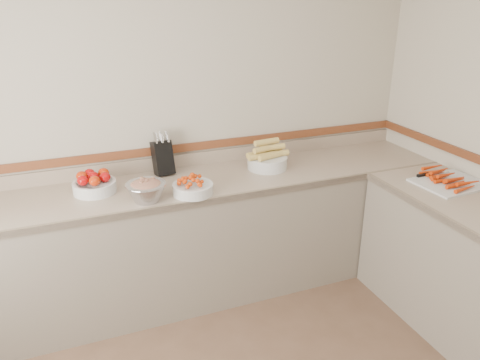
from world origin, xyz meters
name	(u,v)px	position (x,y,z in m)	size (l,w,h in m)	color
back_wall	(161,116)	(0.00, 2.00, 1.30)	(4.00, 4.00, 0.00)	#B3A893
counter_back	(179,241)	(0.00, 1.68, 0.45)	(4.00, 0.65, 1.08)	gray
knife_block	(163,157)	(-0.03, 1.90, 1.03)	(0.15, 0.18, 0.32)	black
tomato_bowl	(94,184)	(-0.53, 1.74, 0.96)	(0.28, 0.28, 0.14)	silver
cherry_tomato_bowl	(193,187)	(0.07, 1.47, 0.95)	(0.27, 0.27, 0.15)	silver
corn_bowl	(267,159)	(0.72, 1.73, 0.97)	(0.33, 0.30, 0.22)	silver
rhubarb_bowl	(146,190)	(-0.24, 1.47, 0.97)	(0.26, 0.26, 0.15)	#B2B2BA
cutting_board	(449,180)	(1.76, 0.99, 0.92)	(0.49, 0.42, 0.07)	silver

